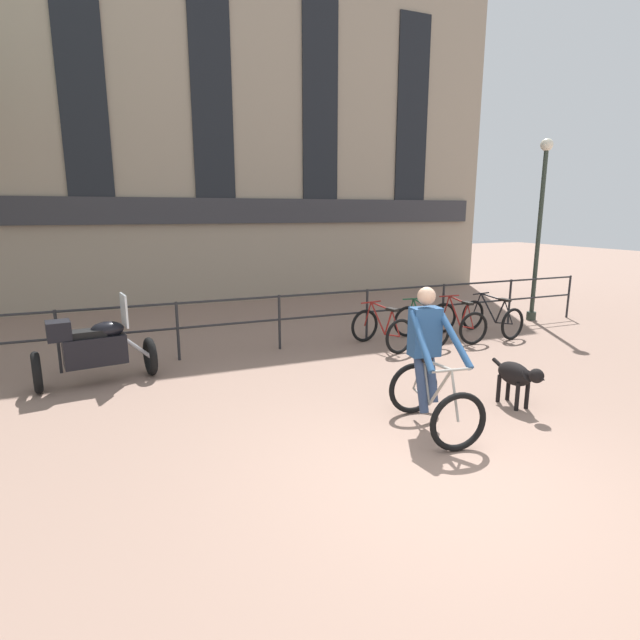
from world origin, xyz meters
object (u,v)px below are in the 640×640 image
Objects in this scene: dog at (517,376)px; parked_bicycle_far_end at (492,318)px; parked_bicycle_mid_left at (421,325)px; parked_bicycle_mid_right at (458,322)px; cyclist_with_bike at (430,366)px; parked_motorcycle at (94,348)px; street_lamp at (540,221)px; parked_bicycle_near_lamp at (382,329)px.

parked_bicycle_far_end reaches higher than dog.
parked_bicycle_mid_right is (0.90, -0.00, 0.00)m from parked_bicycle_mid_left.
parked_bicycle_mid_left is 1.01× the size of parked_bicycle_mid_right.
parked_motorcycle is at bearing 146.53° from cyclist_with_bike.
parked_motorcycle is 6.85m from parked_bicycle_mid_right.
street_lamp reaches higher than parked_motorcycle.
parked_bicycle_mid_left reaches higher than dog.
parked_bicycle_mid_right is (6.85, 0.14, -0.20)m from parked_motorcycle.
parked_bicycle_mid_right is at bearing 63.63° from dog.
parked_bicycle_near_lamp is at bearing 92.57° from dog.
cyclist_with_bike is at bearing 32.28° from parked_bicycle_far_end.
parked_bicycle_mid_right is 3.56m from street_lamp.
parked_bicycle_near_lamp and parked_bicycle_mid_right have the same top height.
parked_bicycle_near_lamp is at bearing -8.12° from parked_bicycle_far_end.
dog is 0.52× the size of parked_motorcycle.
parked_bicycle_mid_right is 0.96× the size of parked_bicycle_far_end.
parked_bicycle_mid_left is (0.73, 3.33, -0.08)m from dog.
parked_bicycle_far_end is at bearing -175.93° from parked_bicycle_mid_left.
cyclist_with_bike is at bearing 59.39° from parked_bicycle_near_lamp.
parked_motorcycle reaches higher than parked_bicycle_near_lamp.
cyclist_with_bike reaches higher than dog.
parked_bicycle_mid_right is at bearing -8.12° from parked_bicycle_far_end.
parked_motorcycle is (-3.77, 3.25, -0.20)m from cyclist_with_bike.
street_lamp is at bearing -161.69° from parked_bicycle_mid_right.
parked_bicycle_near_lamp and parked_bicycle_far_end have the same top height.
cyclist_with_bike is 1.83× the size of dog.
parked_motorcycle is at bearing -7.12° from parked_bicycle_far_end.
dog is at bearing 82.99° from parked_bicycle_near_lamp.
dog is 0.22× the size of street_lamp.
parked_bicycle_far_end is (0.90, 0.00, 0.00)m from parked_bicycle_mid_right.
dog is (1.45, 0.06, -0.33)m from cyclist_with_bike.
parked_bicycle_mid_left is at bearing 2.65° from parked_bicycle_mid_right.
dog is 4.18m from parked_bicycle_far_end.
parked_bicycle_near_lamp is 1.80m from parked_bicycle_mid_right.
parked_bicycle_mid_left and parked_bicycle_far_end have the same top height.
dog is at bearing 9.72° from cyclist_with_bike.
parked_bicycle_mid_right is at bearing -97.12° from parked_motorcycle.
cyclist_with_bike is at bearing -144.72° from street_lamp.
parked_bicycle_mid_left is 4.31m from street_lamp.
parked_bicycle_mid_right reaches higher than dog.
cyclist_with_bike is at bearing 61.28° from parked_bicycle_mid_left.
parked_bicycle_mid_right is at bearing 170.16° from parked_bicycle_near_lamp.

